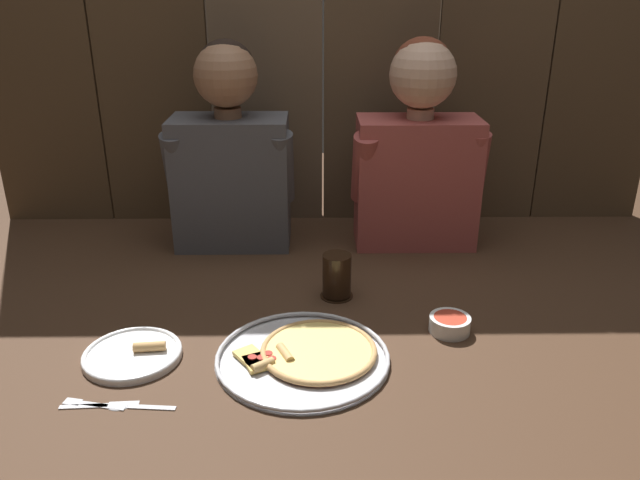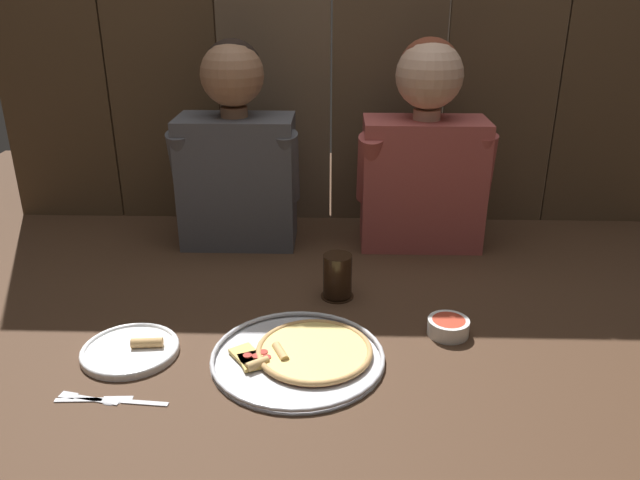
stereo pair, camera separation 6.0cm
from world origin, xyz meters
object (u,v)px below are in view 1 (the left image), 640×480
Objects in this scene: dipping_bowl at (450,323)px; diner_left at (230,152)px; pizza_tray at (308,355)px; dinner_plate at (133,354)px; diner_right at (418,149)px; drinking_glass at (337,276)px.

diner_left is (-0.57, 0.55, 0.27)m from dipping_bowl.
diner_left is (-0.24, 0.66, 0.29)m from pizza_tray.
dinner_plate is at bearing 178.80° from pizza_tray.
diner_left is 0.57m from diner_right.
dinner_plate is 0.35× the size of diner_left.
diner_right is (0.72, 0.65, 0.30)m from dinner_plate.
pizza_tray is 0.62× the size of diner_left.
dinner_plate is 0.35× the size of diner_right.
diner_right is at bearing 42.11° from dinner_plate.
drinking_glass is at bearing 145.27° from dipping_bowl.
diner_right is at bearing 90.62° from dipping_bowl.
diner_left is 0.99× the size of diner_right.
drinking_glass is 0.54m from diner_left.
dinner_plate reaches higher than pizza_tray.
pizza_tray is 0.76m from diner_left.
diner_left is at bearing 109.62° from pizza_tray.
dinner_plate is at bearing -171.96° from dipping_bowl.
drinking_glass is at bearing 31.55° from dinner_plate.
pizza_tray is at bearing -116.73° from diner_right.
pizza_tray is 0.31m from drinking_glass.
dinner_plate is 1.02m from diner_right.
dipping_bowl is at bearing -43.74° from diner_left.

